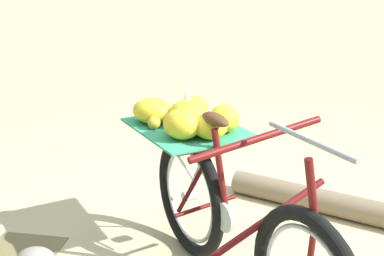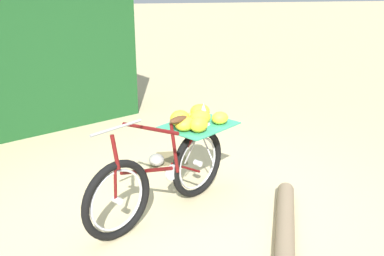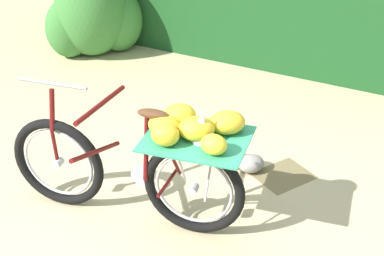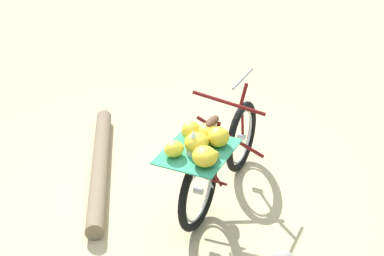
# 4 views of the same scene
# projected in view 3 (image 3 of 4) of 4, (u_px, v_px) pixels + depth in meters

# --- Properties ---
(ground_plane) EXTENTS (60.00, 60.00, 0.00)m
(ground_plane) POSITION_uv_depth(u_px,v_px,m) (156.00, 233.00, 4.15)
(ground_plane) COLOR #C6B284
(bicycle) EXTENTS (1.35, 1.58, 1.03)m
(bicycle) POSITION_uv_depth(u_px,v_px,m) (146.00, 159.00, 4.00)
(bicycle) COLOR black
(bicycle) RESTS_ON ground_plane
(shrub_cluster) EXTENTS (1.14, 0.78, 1.08)m
(shrub_cluster) POSITION_uv_depth(u_px,v_px,m) (94.00, 15.00, 6.74)
(shrub_cluster) COLOR #387533
(shrub_cluster) RESTS_ON ground_plane
(path_stone) EXTENTS (0.22, 0.19, 0.14)m
(path_stone) POSITION_uv_depth(u_px,v_px,m) (251.00, 164.00, 4.80)
(path_stone) COLOR gray
(path_stone) RESTS_ON ground_plane
(leaf_litter_patch) EXTENTS (0.44, 0.36, 0.01)m
(leaf_litter_patch) POSITION_uv_depth(u_px,v_px,m) (283.00, 175.00, 4.77)
(leaf_litter_patch) COLOR olive
(leaf_litter_patch) RESTS_ON ground_plane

